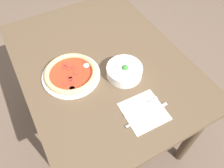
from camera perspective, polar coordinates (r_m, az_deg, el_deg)
The scene contains 7 objects.
ground_plane at distance 1.80m, azimuth -1.94°, elevation -10.33°, with size 8.00×8.00×0.00m, color brown.
dining_table at distance 1.27m, azimuth -2.71°, elevation 2.67°, with size 1.13×0.85×0.74m.
pizza at distance 1.12m, azimuth -10.67°, elevation 2.67°, with size 0.29×0.29×0.04m.
bowl at distance 1.09m, azimuth 3.27°, elevation 3.51°, with size 0.18×0.18×0.07m.
napkin at distance 1.00m, azimuth 8.37°, elevation -7.09°, with size 0.19×0.19×0.00m.
fork at distance 1.01m, azimuth 7.44°, elevation -5.87°, with size 0.02×0.19×0.00m.
knife at distance 0.99m, azimuth 8.67°, elevation -8.24°, with size 0.02×0.23×0.01m.
Camera 1 is at (0.74, -0.34, 1.60)m, focal length 35.00 mm.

